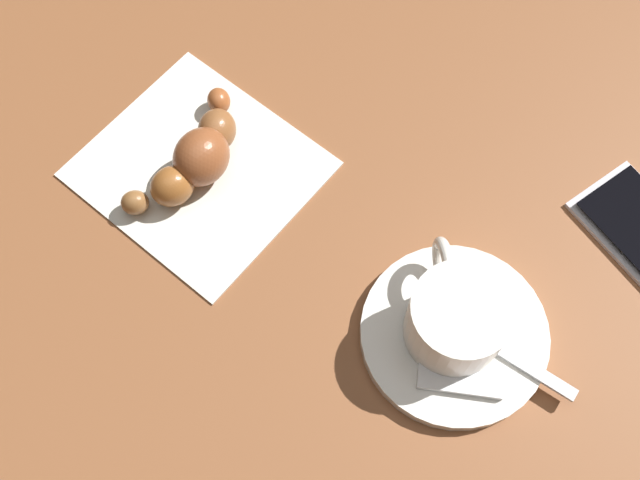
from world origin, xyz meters
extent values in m
plane|color=brown|center=(0.00, 0.00, 0.00)|extent=(1.80, 1.80, 0.00)
cylinder|color=white|center=(0.12, 0.03, 0.01)|extent=(0.14, 0.14, 0.01)
cylinder|color=white|center=(0.12, 0.03, 0.04)|extent=(0.07, 0.07, 0.05)
cylinder|color=#412514|center=(0.12, 0.03, 0.04)|extent=(0.06, 0.06, 0.00)
torus|color=white|center=(0.08, 0.05, 0.04)|extent=(0.04, 0.03, 0.04)
cube|color=silver|center=(0.16, 0.05, 0.01)|extent=(0.10, 0.04, 0.00)
ellipsoid|color=silver|center=(0.10, 0.03, 0.02)|extent=(0.03, 0.03, 0.01)
cube|color=white|center=(0.15, 0.01, 0.01)|extent=(0.06, 0.05, 0.01)
cube|color=silver|center=(-0.11, -0.03, 0.00)|extent=(0.20, 0.18, 0.00)
ellipsoid|color=brown|center=(-0.11, -0.09, 0.01)|extent=(0.03, 0.03, 0.02)
ellipsoid|color=brown|center=(-0.10, -0.06, 0.02)|extent=(0.03, 0.04, 0.03)
ellipsoid|color=brown|center=(-0.10, -0.03, 0.03)|extent=(0.05, 0.06, 0.04)
ellipsoid|color=brown|center=(-0.12, 0.00, 0.02)|extent=(0.05, 0.05, 0.03)
ellipsoid|color=#9A5028|center=(-0.14, 0.02, 0.01)|extent=(0.03, 0.03, 0.02)
camera|label=1|loc=(0.18, -0.14, 0.53)|focal=42.80mm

